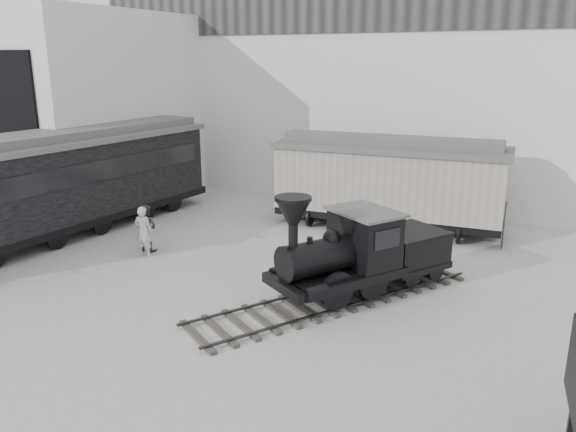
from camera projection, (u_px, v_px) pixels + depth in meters
The scene contains 8 objects.
ground at pixel (246, 331), 14.72m from camera, with size 90.00×90.00×0.00m, color #9E9E9B.
north_wall at pixel (411, 88), 26.03m from camera, with size 34.00×2.51×11.00m.
west_pavilion at pixel (102, 107), 28.40m from camera, with size 7.00×12.11×9.00m.
locomotive at pixel (355, 258), 16.59m from camera, with size 6.43×8.97×3.26m.
boxcar at pixel (388, 181), 23.08m from camera, with size 9.65×3.72×3.87m.
passenger_coach at pixel (68, 182), 22.30m from camera, with size 4.10×14.70×3.89m.
visitor_a at pixel (143, 231), 20.03m from camera, with size 0.67×0.44×1.85m, color beige.
visitor_b at pixel (146, 228), 20.63m from camera, with size 0.86×0.67×1.76m, color #3B393F.
Camera 1 is at (7.09, -11.35, 6.90)m, focal length 35.00 mm.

